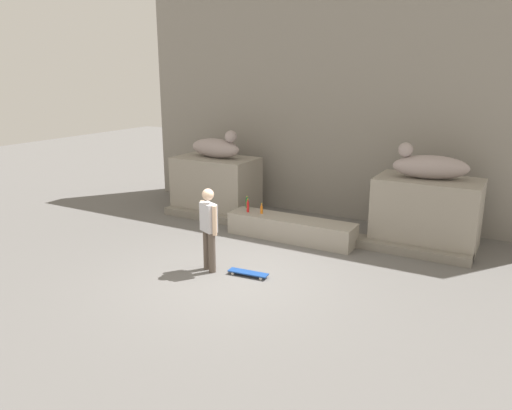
{
  "coord_description": "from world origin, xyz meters",
  "views": [
    {
      "loc": [
        4.67,
        -7.43,
        3.81
      ],
      "look_at": [
        -0.23,
        1.25,
        1.1
      ],
      "focal_mm": 34.32,
      "sensor_mm": 36.0,
      "label": 1
    }
  ],
  "objects_px": {
    "bottle_red": "(248,207)",
    "statue_reclining_right": "(429,166)",
    "statue_reclining_left": "(216,147)",
    "bottle_orange": "(262,209)",
    "skateboard": "(248,273)",
    "skater": "(209,226)",
    "bottle_green": "(247,203)"
  },
  "relations": [
    {
      "from": "statue_reclining_left",
      "to": "bottle_orange",
      "type": "distance_m",
      "value": 2.59
    },
    {
      "from": "skateboard",
      "to": "skater",
      "type": "bearing_deg",
      "value": 4.4
    },
    {
      "from": "bottle_red",
      "to": "skater",
      "type": "bearing_deg",
      "value": -77.34
    },
    {
      "from": "statue_reclining_right",
      "to": "bottle_red",
      "type": "height_order",
      "value": "statue_reclining_right"
    },
    {
      "from": "statue_reclining_right",
      "to": "skater",
      "type": "bearing_deg",
      "value": 35.01
    },
    {
      "from": "skater",
      "to": "skateboard",
      "type": "bearing_deg",
      "value": -146.06
    },
    {
      "from": "bottle_green",
      "to": "bottle_red",
      "type": "bearing_deg",
      "value": -56.68
    },
    {
      "from": "skater",
      "to": "bottle_green",
      "type": "height_order",
      "value": "skater"
    },
    {
      "from": "statue_reclining_left",
      "to": "bottle_red",
      "type": "distance_m",
      "value": 2.33
    },
    {
      "from": "skateboard",
      "to": "bottle_green",
      "type": "distance_m",
      "value": 3.12
    },
    {
      "from": "skateboard",
      "to": "bottle_red",
      "type": "height_order",
      "value": "bottle_red"
    },
    {
      "from": "statue_reclining_right",
      "to": "bottle_orange",
      "type": "distance_m",
      "value": 3.92
    },
    {
      "from": "statue_reclining_right",
      "to": "bottle_red",
      "type": "bearing_deg",
      "value": 4.53
    },
    {
      "from": "skateboard",
      "to": "statue_reclining_left",
      "type": "bearing_deg",
      "value": -53.92
    },
    {
      "from": "statue_reclining_left",
      "to": "skater",
      "type": "bearing_deg",
      "value": -51.61
    },
    {
      "from": "statue_reclining_left",
      "to": "skateboard",
      "type": "bearing_deg",
      "value": -42.11
    },
    {
      "from": "bottle_orange",
      "to": "bottle_green",
      "type": "relative_size",
      "value": 0.85
    },
    {
      "from": "statue_reclining_right",
      "to": "bottle_green",
      "type": "xyz_separation_m",
      "value": [
        -4.14,
        -0.81,
        -1.19
      ]
    },
    {
      "from": "skateboard",
      "to": "bottle_orange",
      "type": "bearing_deg",
      "value": -72.1
    },
    {
      "from": "skater",
      "to": "bottle_red",
      "type": "height_order",
      "value": "skater"
    },
    {
      "from": "bottle_orange",
      "to": "statue_reclining_left",
      "type": "bearing_deg",
      "value": 151.59
    },
    {
      "from": "bottle_orange",
      "to": "bottle_red",
      "type": "relative_size",
      "value": 0.78
    },
    {
      "from": "bottle_orange",
      "to": "bottle_red",
      "type": "height_order",
      "value": "bottle_red"
    },
    {
      "from": "skater",
      "to": "bottle_orange",
      "type": "bearing_deg",
      "value": -61.09
    },
    {
      "from": "statue_reclining_right",
      "to": "bottle_red",
      "type": "xyz_separation_m",
      "value": [
        -3.92,
        -1.14,
        -1.18
      ]
    },
    {
      "from": "bottle_red",
      "to": "statue_reclining_right",
      "type": "bearing_deg",
      "value": 16.16
    },
    {
      "from": "skater",
      "to": "skateboard",
      "type": "xyz_separation_m",
      "value": [
        0.8,
        0.13,
        -0.86
      ]
    },
    {
      "from": "bottle_green",
      "to": "statue_reclining_left",
      "type": "bearing_deg",
      "value": 150.62
    },
    {
      "from": "bottle_green",
      "to": "skateboard",
      "type": "bearing_deg",
      "value": -59.22
    },
    {
      "from": "bottle_orange",
      "to": "bottle_green",
      "type": "height_order",
      "value": "bottle_green"
    },
    {
      "from": "skater",
      "to": "bottle_red",
      "type": "bearing_deg",
      "value": -52.88
    },
    {
      "from": "statue_reclining_left",
      "to": "statue_reclining_right",
      "type": "height_order",
      "value": "same"
    }
  ]
}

